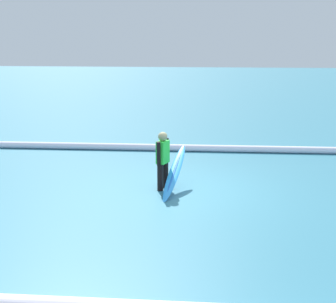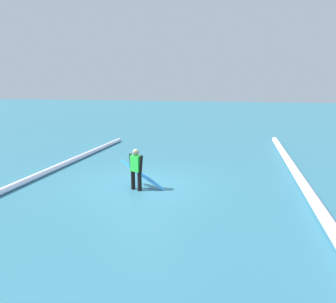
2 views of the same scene
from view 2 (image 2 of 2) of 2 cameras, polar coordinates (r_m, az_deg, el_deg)
ground_plane at (r=11.05m, az=-4.78°, el=-6.00°), size 127.03×127.03×0.00m
surfer at (r=10.28m, az=-5.88°, el=-2.89°), size 0.30×0.54×1.38m
surfboard at (r=10.59m, az=-4.78°, el=-4.22°), size 0.52×1.77×0.94m
wave_crest_midground at (r=12.06m, az=22.98°, el=-4.61°), size 17.20×1.12×0.32m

